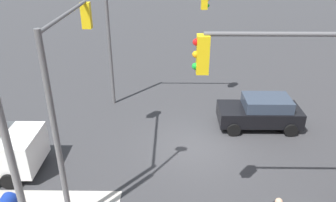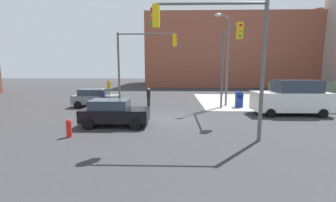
% 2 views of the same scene
% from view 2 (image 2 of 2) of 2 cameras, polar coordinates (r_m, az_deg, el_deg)
% --- Properties ---
extents(ground_plane, '(120.00, 120.00, 0.00)m').
position_cam_2_polar(ground_plane, '(15.57, 0.22, -4.63)').
color(ground_plane, '#333335').
extents(sidewalk_corner, '(12.00, 12.00, 0.01)m').
position_cam_2_polar(sidewalk_corner, '(25.90, 21.09, 0.05)').
color(sidewalk_corner, '#ADA89E').
rests_on(sidewalk_corner, ground).
extents(building_warehouse_north, '(32.00, 18.00, 13.28)m').
position_cam_2_polar(building_warehouse_north, '(50.41, 14.20, 11.71)').
color(building_warehouse_north, '#93513D').
rests_on(building_warehouse_north, ground).
extents(smokestack, '(1.80, 1.80, 14.59)m').
position_cam_2_polar(smokestack, '(52.88, 33.38, 11.15)').
color(smokestack, brown).
rests_on(smokestack, ground).
extents(traffic_signal_nw_corner, '(5.22, 0.36, 6.50)m').
position_cam_2_polar(traffic_signal_nw_corner, '(19.91, -6.85, 11.52)').
color(traffic_signal_nw_corner, '#59595B').
rests_on(traffic_signal_nw_corner, ground).
extents(traffic_signal_se_corner, '(5.33, 0.36, 6.50)m').
position_cam_2_polar(traffic_signal_se_corner, '(10.93, 13.10, 14.01)').
color(traffic_signal_se_corner, '#59595B').
rests_on(traffic_signal_se_corner, ground).
extents(traffic_signal_ne_corner, '(0.36, 5.20, 6.50)m').
position_cam_2_polar(traffic_signal_ne_corner, '(18.20, 15.06, 11.59)').
color(traffic_signal_ne_corner, '#59595B').
rests_on(traffic_signal_ne_corner, ground).
extents(street_lamp_corner, '(1.73, 2.27, 8.00)m').
position_cam_2_polar(street_lamp_corner, '(21.20, 14.52, 11.36)').
color(street_lamp_corner, slate).
rests_on(street_lamp_corner, ground).
extents(warning_sign_two_way, '(0.48, 0.48, 2.40)m').
position_cam_2_polar(warning_sign_two_way, '(20.46, -14.77, 2.87)').
color(warning_sign_two_way, '#4C4C4C').
rests_on(warning_sign_two_way, ground).
extents(mailbox_blue, '(0.56, 0.64, 1.43)m').
position_cam_2_polar(mailbox_blue, '(21.17, 17.61, 0.55)').
color(mailbox_blue, navy).
rests_on(mailbox_blue, ground).
extents(fire_hydrant, '(0.26, 0.26, 0.94)m').
position_cam_2_polar(fire_hydrant, '(12.59, -23.86, -6.25)').
color(fire_hydrant, red).
rests_on(fire_hydrant, ground).
extents(coupe_gray, '(4.09, 2.02, 1.62)m').
position_cam_2_polar(coupe_gray, '(21.39, -17.82, 0.83)').
color(coupe_gray, slate).
rests_on(coupe_gray, ground).
extents(hatchback_black, '(4.01, 2.02, 1.62)m').
position_cam_2_polar(hatchback_black, '(14.01, -13.52, -2.82)').
color(hatchback_black, black).
rests_on(hatchback_black, ground).
extents(van_white_delivery, '(5.40, 2.32, 2.62)m').
position_cam_2_polar(van_white_delivery, '(19.25, 28.92, 0.69)').
color(van_white_delivery, white).
rests_on(van_white_delivery, ground).
extents(pedestrian_crossing, '(0.36, 0.36, 1.79)m').
position_cam_2_polar(pedestrian_crossing, '(20.11, -16.24, 0.70)').
color(pedestrian_crossing, navy).
rests_on(pedestrian_crossing, ground).
extents(pedestrian_waiting, '(0.36, 0.36, 1.72)m').
position_cam_2_polar(pedestrian_waiting, '(20.67, -4.96, 1.10)').
color(pedestrian_waiting, black).
rests_on(pedestrian_waiting, ground).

